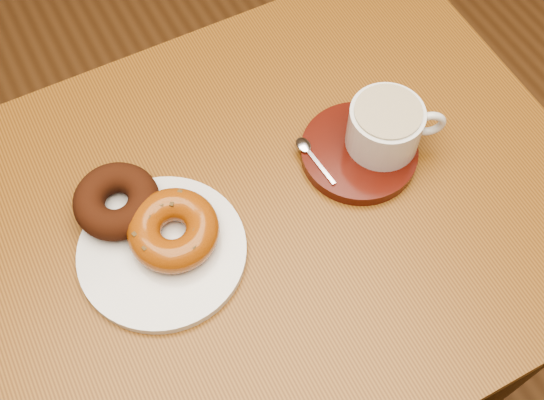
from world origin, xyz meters
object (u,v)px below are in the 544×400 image
donut_plate (162,251)px  coffee_cup (386,127)px  saucer (359,152)px  cafe_table (260,256)px

donut_plate → coffee_cup: bearing=0.8°
donut_plate → saucer: (0.30, 0.01, 0.00)m
saucer → cafe_table: bearing=-174.6°
donut_plate → saucer: size_ratio=1.34×
cafe_table → saucer: (0.16, 0.02, 0.14)m
saucer → coffee_cup: (0.03, -0.00, 0.04)m
donut_plate → coffee_cup: size_ratio=1.70×
saucer → coffee_cup: 0.06m
coffee_cup → donut_plate: bearing=-154.3°
cafe_table → saucer: size_ratio=5.59×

